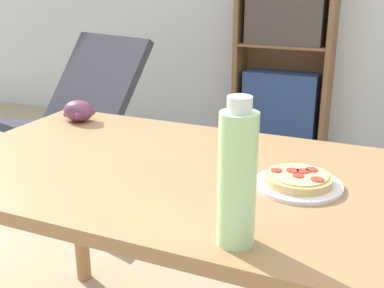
# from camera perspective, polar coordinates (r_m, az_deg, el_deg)

# --- Properties ---
(dining_table) EXTENTS (1.24, 0.78, 0.73)m
(dining_table) POSITION_cam_1_polar(r_m,az_deg,el_deg) (1.37, -3.61, -6.41)
(dining_table) COLOR #A37549
(dining_table) RESTS_ON ground_plane
(pizza_on_plate) EXTENTS (0.22, 0.22, 0.04)m
(pizza_on_plate) POSITION_cam_1_polar(r_m,az_deg,el_deg) (1.22, 12.48, -4.32)
(pizza_on_plate) COLOR white
(pizza_on_plate) RESTS_ON dining_table
(grape_bunch) EXTENTS (0.11, 0.10, 0.08)m
(grape_bunch) POSITION_cam_1_polar(r_m,az_deg,el_deg) (1.77, -13.31, 3.81)
(grape_bunch) COLOR #6B3856
(grape_bunch) RESTS_ON dining_table
(drink_bottle) EXTENTS (0.07, 0.07, 0.29)m
(drink_bottle) POSITION_cam_1_polar(r_m,az_deg,el_deg) (0.90, 5.39, -3.97)
(drink_bottle) COLOR #B7EAA3
(drink_bottle) RESTS_ON dining_table
(lounge_chair_near) EXTENTS (0.79, 0.90, 0.88)m
(lounge_chair_near) POSITION_cam_1_polar(r_m,az_deg,el_deg) (3.04, -13.42, 0.67)
(lounge_chair_near) COLOR black
(lounge_chair_near) RESTS_ON ground_plane
(bookshelf) EXTENTS (0.70, 0.28, 1.50)m
(bookshelf) POSITION_cam_1_polar(r_m,az_deg,el_deg) (3.65, 10.81, 10.42)
(bookshelf) COLOR brown
(bookshelf) RESTS_ON ground_plane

